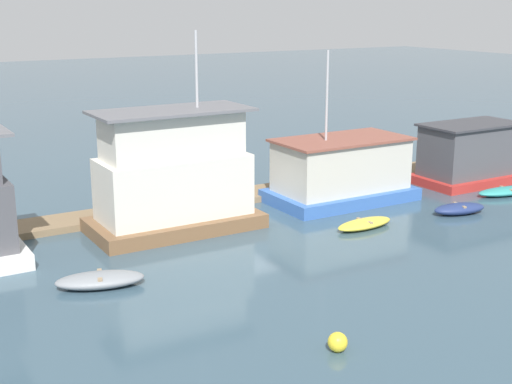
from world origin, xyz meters
The scene contains 13 objects.
ground_plane centered at (0.00, 0.00, 0.00)m, with size 200.00×200.00×0.00m, color #385160.
dock_walkway centered at (0.00, 2.77, 0.15)m, with size 42.40×2.19×0.30m, color #846B4C.
houseboat_brown centered at (-3.66, -0.18, 2.37)m, with size 7.39×3.79×8.58m.
houseboat_blue centered at (5.51, -0.06, 1.51)m, with size 7.22×4.10×7.53m.
houseboat_red centered at (14.00, -0.58, 1.58)m, with size 6.04×3.51×3.31m.
dinghy_grey centered at (-8.67, -4.90, 0.27)m, with size 3.33×2.15×0.53m.
dinghy_yellow centered at (3.66, -4.28, 0.20)m, with size 3.06×1.34×0.39m.
dinghy_navy centered at (8.90, -4.86, 0.26)m, with size 2.81×1.61×0.52m.
dinghy_teal centered at (13.60, -3.62, 0.21)m, with size 3.56×1.72×0.41m.
mooring_post_far_right centered at (11.46, 1.42, 1.06)m, with size 0.24×0.24×2.13m, color brown.
mooring_post_near_right centered at (6.93, 1.42, 1.01)m, with size 0.26×0.26×2.01m, color brown.
mooring_post_far_left centered at (-3.27, 1.42, 1.01)m, with size 0.27×0.27×2.03m, color #846B4C.
buoy_yellow centered at (-4.38, -13.01, 0.29)m, with size 0.58×0.58×0.58m, color yellow.
Camera 1 is at (-15.84, -27.81, 9.67)m, focal length 50.00 mm.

